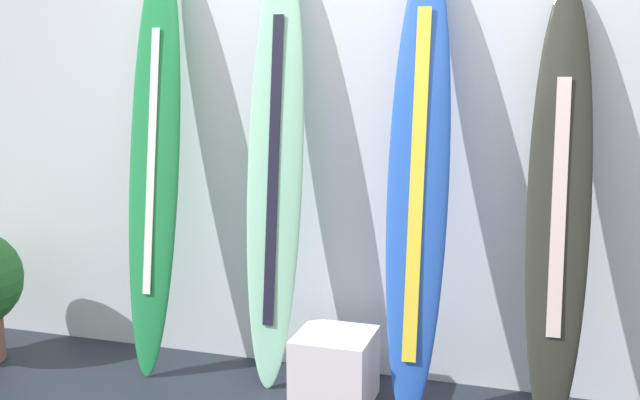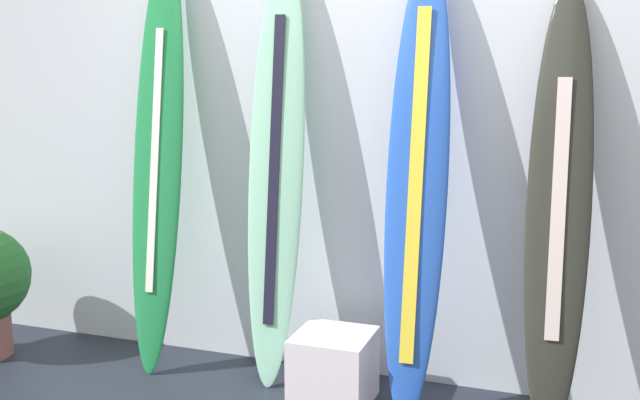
{
  "view_description": "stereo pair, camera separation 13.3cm",
  "coord_description": "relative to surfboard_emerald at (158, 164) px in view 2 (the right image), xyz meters",
  "views": [
    {
      "loc": [
        0.91,
        -2.47,
        1.63
      ],
      "look_at": [
        -0.14,
        0.95,
        0.97
      ],
      "focal_mm": 41.99,
      "sensor_mm": 36.0,
      "label": 1
    },
    {
      "loc": [
        1.04,
        -2.43,
        1.63
      ],
      "look_at": [
        -0.14,
        0.95,
        0.97
      ],
      "focal_mm": 41.99,
      "sensor_mm": 36.0,
      "label": 2
    }
  ],
  "objects": [
    {
      "name": "surfboard_cobalt",
      "position": [
        1.39,
        -0.05,
        -0.04
      ],
      "size": [
        0.31,
        0.52,
        2.16
      ],
      "color": "blue",
      "rests_on": "ground"
    },
    {
      "name": "surfboard_emerald",
      "position": [
        0.0,
        0.0,
        0.0
      ],
      "size": [
        0.29,
        0.4,
        2.24
      ],
      "color": "#1F7F42",
      "rests_on": "ground"
    },
    {
      "name": "wall_back",
      "position": [
        1.04,
        0.34,
        0.29
      ],
      "size": [
        7.2,
        0.2,
        2.8
      ],
      "primitive_type": "cube",
      "color": "silver",
      "rests_on": "ground"
    },
    {
      "name": "display_block_left",
      "position": [
        1.02,
        -0.15,
        -0.93
      ],
      "size": [
        0.37,
        0.37,
        0.35
      ],
      "color": "white",
      "rests_on": "ground"
    },
    {
      "name": "surfboard_seafoam",
      "position": [
        0.66,
        0.03,
        -0.03
      ],
      "size": [
        0.29,
        0.34,
        2.19
      ],
      "color": "#8DCDAC",
      "rests_on": "ground"
    },
    {
      "name": "surfboard_charcoal",
      "position": [
        2.01,
        -0.02,
        -0.12
      ],
      "size": [
        0.3,
        0.49,
        2.0
      ],
      "color": "#292A23",
      "rests_on": "ground"
    }
  ]
}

